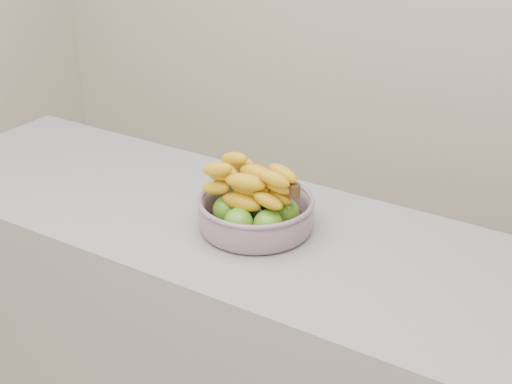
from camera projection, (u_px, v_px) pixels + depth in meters
counter at (244, 366)px, 1.98m from camera, size 2.00×0.60×0.90m
fruit_bowl at (256, 208)px, 1.73m from camera, size 0.29×0.29×0.17m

